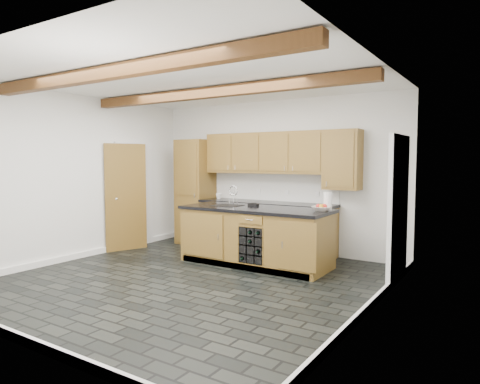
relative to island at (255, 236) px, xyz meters
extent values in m
plane|color=black|center=(-0.31, -1.28, -0.46)|extent=(5.00, 5.00, 0.00)
plane|color=white|center=(-0.31, 1.22, 0.94)|extent=(5.00, 0.00, 5.00)
plane|color=white|center=(-2.81, -1.28, 0.94)|extent=(0.00, 5.00, 5.00)
plane|color=white|center=(2.19, -1.28, 0.94)|extent=(0.00, 5.00, 5.00)
plane|color=white|center=(-0.31, -1.28, 2.34)|extent=(5.00, 5.00, 0.00)
cube|color=#5B3517|center=(-0.31, -2.48, 2.24)|extent=(4.90, 0.15, 0.15)
cube|color=#5B3517|center=(-0.31, -0.68, 2.24)|extent=(4.90, 0.15, 0.15)
cube|color=white|center=(-2.79, -1.28, -0.41)|extent=(0.04, 5.00, 0.10)
cube|color=white|center=(2.17, -1.28, -0.41)|extent=(0.04, 5.00, 0.10)
cube|color=white|center=(-0.31, -3.76, -0.41)|extent=(5.00, 0.04, 0.10)
cube|color=white|center=(-2.78, 0.02, 0.56)|extent=(0.06, 0.94, 2.04)
cube|color=brown|center=(-2.63, -0.33, 0.54)|extent=(0.31, 0.77, 2.00)
cube|color=white|center=(2.16, 0.22, 0.56)|extent=(0.06, 0.98, 2.04)
cube|color=black|center=(2.19, 0.22, 0.54)|extent=(0.02, 0.86, 1.96)
cube|color=brown|center=(-1.96, 0.92, 0.59)|extent=(0.65, 0.60, 2.10)
cube|color=brown|center=(-0.33, 0.92, -0.02)|extent=(2.60, 0.60, 0.88)
cube|color=black|center=(-0.33, 0.92, 0.44)|extent=(2.64, 0.62, 0.05)
cube|color=white|center=(-0.33, 1.21, 0.73)|extent=(2.60, 0.02, 0.52)
cube|color=brown|center=(-0.43, 1.04, 1.36)|extent=(2.40, 0.35, 0.75)
cube|color=brown|center=(1.07, 1.04, 1.24)|extent=(0.60, 0.35, 1.00)
cube|color=brown|center=(-0.01, 0.02, -0.02)|extent=(2.40, 0.90, 0.88)
cube|color=black|center=(-0.01, 0.02, 0.44)|extent=(2.46, 0.96, 0.05)
cube|color=brown|center=(-0.73, -0.45, 0.02)|extent=(0.80, 0.02, 0.70)
cube|color=brown|center=(0.94, -0.45, 0.02)|extent=(0.60, 0.02, 0.70)
cube|color=black|center=(0.17, -0.29, -0.06)|extent=(0.42, 0.30, 0.56)
cylinder|color=black|center=(0.31, -0.33, -0.13)|extent=(0.07, 0.26, 0.07)
cylinder|color=black|center=(0.17, -0.33, 0.01)|extent=(0.07, 0.26, 0.07)
cylinder|color=black|center=(0.03, -0.33, -0.27)|extent=(0.07, 0.26, 0.07)
cylinder|color=black|center=(0.17, -0.33, 0.15)|extent=(0.07, 0.26, 0.07)
cylinder|color=black|center=(0.31, -0.33, 0.15)|extent=(0.07, 0.26, 0.07)
cube|color=black|center=(-0.56, 0.02, 0.46)|extent=(0.45, 0.40, 0.02)
cylinder|color=silver|center=(-0.56, 0.20, 0.57)|extent=(0.02, 0.02, 0.20)
torus|color=silver|center=(-0.56, 0.20, 0.71)|extent=(0.18, 0.02, 0.18)
cylinder|color=silver|center=(-0.64, 0.20, 0.51)|extent=(0.02, 0.02, 0.08)
cylinder|color=silver|center=(-0.48, 0.20, 0.51)|extent=(0.02, 0.02, 0.08)
cube|color=black|center=(-0.15, 0.19, 0.48)|extent=(0.17, 0.10, 0.04)
cylinder|color=black|center=(-0.15, 0.19, 0.51)|extent=(0.11, 0.11, 0.01)
imported|color=beige|center=(1.07, 0.14, 0.50)|extent=(0.33, 0.33, 0.07)
sphere|color=red|center=(1.12, 0.14, 0.54)|extent=(0.07, 0.07, 0.07)
sphere|color=#D44A12|center=(1.09, 0.19, 0.54)|extent=(0.07, 0.07, 0.07)
sphere|color=#3F8323|center=(1.03, 0.17, 0.54)|extent=(0.07, 0.07, 0.07)
sphere|color=red|center=(1.03, 0.11, 0.54)|extent=(0.07, 0.07, 0.07)
sphere|color=orange|center=(1.09, 0.09, 0.54)|extent=(0.07, 0.07, 0.07)
cylinder|color=white|center=(1.11, 0.28, 0.60)|extent=(0.13, 0.13, 0.28)
imported|color=white|center=(-1.43, 0.98, 0.52)|extent=(0.14, 0.14, 0.10)
camera|label=1|loc=(3.50, -5.89, 1.23)|focal=32.00mm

